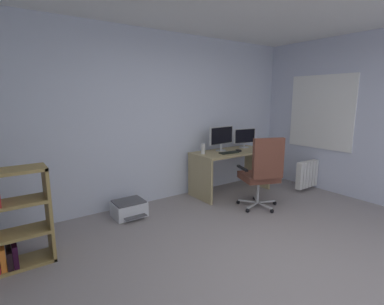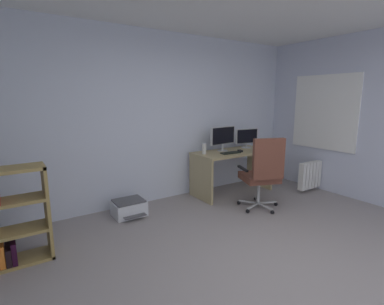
# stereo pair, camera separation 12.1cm
# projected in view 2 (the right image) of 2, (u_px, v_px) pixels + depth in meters

# --- Properties ---
(ground_plane) EXTENTS (5.47, 5.06, 0.02)m
(ground_plane) POSITION_uv_depth(u_px,v_px,m) (281.00, 278.00, 2.70)
(ground_plane) COLOR gray
(ground_plane) RESTS_ON ground
(wall_back) EXTENTS (5.47, 0.10, 2.67)m
(wall_back) POSITION_uv_depth(u_px,v_px,m) (155.00, 119.00, 4.55)
(wall_back) COLOR silver
(wall_back) RESTS_ON ground
(window_pane) EXTENTS (0.01, 1.12, 1.22)m
(window_pane) POSITION_uv_depth(u_px,v_px,m) (324.00, 112.00, 5.05)
(window_pane) COLOR white
(window_frame) EXTENTS (0.02, 1.20, 1.30)m
(window_frame) POSITION_uv_depth(u_px,v_px,m) (324.00, 112.00, 5.05)
(window_frame) COLOR white
(desk) EXTENTS (1.40, 0.65, 0.75)m
(desk) POSITION_uv_depth(u_px,v_px,m) (232.00, 163.00, 5.02)
(desk) COLOR tan
(desk) RESTS_ON ground
(monitor_main) EXTENTS (0.55, 0.18, 0.43)m
(monitor_main) POSITION_uv_depth(u_px,v_px,m) (223.00, 136.00, 4.95)
(monitor_main) COLOR #B2B5B7
(monitor_main) RESTS_ON desk
(monitor_secondary) EXTENTS (0.46, 0.18, 0.35)m
(monitor_secondary) POSITION_uv_depth(u_px,v_px,m) (247.00, 137.00, 5.27)
(monitor_secondary) COLOR #B2B5B7
(monitor_secondary) RESTS_ON desk
(keyboard) EXTENTS (0.35, 0.15, 0.02)m
(keyboard) POSITION_uv_depth(u_px,v_px,m) (230.00, 153.00, 4.78)
(keyboard) COLOR black
(keyboard) RESTS_ON desk
(computer_mouse) EXTENTS (0.09, 0.11, 0.03)m
(computer_mouse) POSITION_uv_depth(u_px,v_px,m) (240.00, 151.00, 4.91)
(computer_mouse) COLOR black
(computer_mouse) RESTS_ON desk
(desktop_speaker) EXTENTS (0.07, 0.07, 0.17)m
(desktop_speaker) POSITION_uv_depth(u_px,v_px,m) (204.00, 149.00, 4.71)
(desktop_speaker) COLOR silver
(desktop_speaker) RESTS_ON desk
(office_chair) EXTENTS (0.66, 0.68, 1.11)m
(office_chair) POSITION_uv_depth(u_px,v_px,m) (263.00, 172.00, 4.19)
(office_chair) COLOR #B7BABC
(office_chair) RESTS_ON ground
(printer) EXTENTS (0.44, 0.45, 0.23)m
(printer) POSITION_uv_depth(u_px,v_px,m) (129.00, 208.00, 4.10)
(printer) COLOR silver
(printer) RESTS_ON ground
(radiator) EXTENTS (0.89, 0.10, 0.48)m
(radiator) POSITION_uv_depth(u_px,v_px,m) (316.00, 174.00, 5.21)
(radiator) COLOR white
(radiator) RESTS_ON ground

